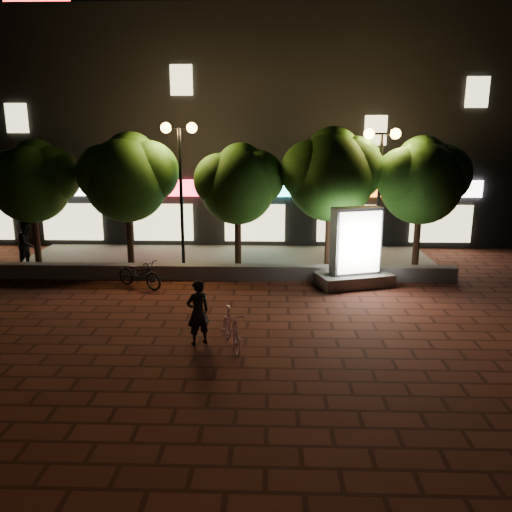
{
  "coord_description": "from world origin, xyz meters",
  "views": [
    {
      "loc": [
        1.73,
        -12.84,
        4.95
      ],
      "look_at": [
        1.28,
        1.5,
        1.44
      ],
      "focal_mm": 35.74,
      "sensor_mm": 36.0,
      "label": 1
    }
  ],
  "objects_px": {
    "tree_right": "(332,172)",
    "street_lamp_right": "(381,163)",
    "pedestrian": "(28,244)",
    "ad_kiosk": "(355,254)",
    "tree_mid": "(239,181)",
    "scooter_parked": "(140,274)",
    "tree_left": "(128,175)",
    "rider": "(198,312)",
    "street_lamp_left": "(180,159)",
    "scooter_pink": "(231,329)",
    "tree_far_left": "(32,179)",
    "tree_far_right": "(422,178)"
  },
  "relations": [
    {
      "from": "street_lamp_right",
      "to": "rider",
      "type": "height_order",
      "value": "street_lamp_right"
    },
    {
      "from": "tree_far_right",
      "to": "street_lamp_right",
      "type": "height_order",
      "value": "street_lamp_right"
    },
    {
      "from": "scooter_pink",
      "to": "pedestrian",
      "type": "height_order",
      "value": "pedestrian"
    },
    {
      "from": "street_lamp_right",
      "to": "rider",
      "type": "bearing_deg",
      "value": -129.28
    },
    {
      "from": "tree_mid",
      "to": "rider",
      "type": "bearing_deg",
      "value": -94.46
    },
    {
      "from": "tree_right",
      "to": "scooter_pink",
      "type": "xyz_separation_m",
      "value": [
        -3.05,
        -7.21,
        -3.09
      ]
    },
    {
      "from": "tree_mid",
      "to": "ad_kiosk",
      "type": "xyz_separation_m",
      "value": [
        3.92,
        -2.05,
        -2.17
      ]
    },
    {
      "from": "tree_mid",
      "to": "rider",
      "type": "height_order",
      "value": "tree_mid"
    },
    {
      "from": "tree_right",
      "to": "ad_kiosk",
      "type": "distance_m",
      "value": 3.3
    },
    {
      "from": "scooter_pink",
      "to": "pedestrian",
      "type": "xyz_separation_m",
      "value": [
        -8.03,
        6.9,
        0.47
      ]
    },
    {
      "from": "tree_far_right",
      "to": "scooter_parked",
      "type": "height_order",
      "value": "tree_far_right"
    },
    {
      "from": "street_lamp_left",
      "to": "scooter_pink",
      "type": "bearing_deg",
      "value": -71.62
    },
    {
      "from": "pedestrian",
      "to": "ad_kiosk",
      "type": "bearing_deg",
      "value": -83.73
    },
    {
      "from": "tree_mid",
      "to": "ad_kiosk",
      "type": "relative_size",
      "value": 1.7
    },
    {
      "from": "pedestrian",
      "to": "street_lamp_right",
      "type": "bearing_deg",
      "value": -75.04
    },
    {
      "from": "tree_left",
      "to": "scooter_pink",
      "type": "bearing_deg",
      "value": -59.46
    },
    {
      "from": "scooter_pink",
      "to": "ad_kiosk",
      "type": "bearing_deg",
      "value": 36.33
    },
    {
      "from": "tree_far_left",
      "to": "street_lamp_left",
      "type": "height_order",
      "value": "street_lamp_left"
    },
    {
      "from": "tree_right",
      "to": "tree_far_right",
      "type": "height_order",
      "value": "tree_right"
    },
    {
      "from": "tree_right",
      "to": "rider",
      "type": "distance_m",
      "value": 8.44
    },
    {
      "from": "tree_right",
      "to": "pedestrian",
      "type": "distance_m",
      "value": 11.39
    },
    {
      "from": "street_lamp_left",
      "to": "tree_left",
      "type": "bearing_deg",
      "value": 172.3
    },
    {
      "from": "tree_mid",
      "to": "tree_far_right",
      "type": "bearing_deg",
      "value": 0.0
    },
    {
      "from": "tree_far_left",
      "to": "street_lamp_right",
      "type": "relative_size",
      "value": 0.93
    },
    {
      "from": "tree_left",
      "to": "tree_far_right",
      "type": "xyz_separation_m",
      "value": [
        10.5,
        -0.0,
        -0.08
      ]
    },
    {
      "from": "tree_left",
      "to": "scooter_parked",
      "type": "bearing_deg",
      "value": -70.35
    },
    {
      "from": "tree_left",
      "to": "tree_far_right",
      "type": "relative_size",
      "value": 1.03
    },
    {
      "from": "ad_kiosk",
      "to": "scooter_pink",
      "type": "height_order",
      "value": "ad_kiosk"
    },
    {
      "from": "tree_right",
      "to": "street_lamp_left",
      "type": "xyz_separation_m",
      "value": [
        -5.36,
        -0.26,
        0.46
      ]
    },
    {
      "from": "street_lamp_right",
      "to": "tree_far_left",
      "type": "bearing_deg",
      "value": 178.79
    },
    {
      "from": "tree_far_right",
      "to": "ad_kiosk",
      "type": "bearing_deg",
      "value": -141.55
    },
    {
      "from": "tree_far_right",
      "to": "scooter_pink",
      "type": "distance_m",
      "value": 9.97
    },
    {
      "from": "tree_right",
      "to": "tree_left",
      "type": "bearing_deg",
      "value": -180.0
    },
    {
      "from": "street_lamp_right",
      "to": "street_lamp_left",
      "type": "bearing_deg",
      "value": 180.0
    },
    {
      "from": "tree_far_left",
      "to": "pedestrian",
      "type": "distance_m",
      "value": 2.38
    },
    {
      "from": "tree_right",
      "to": "tree_far_left",
      "type": "bearing_deg",
      "value": -180.0
    },
    {
      "from": "pedestrian",
      "to": "scooter_pink",
      "type": "bearing_deg",
      "value": -115.91
    },
    {
      "from": "tree_mid",
      "to": "pedestrian",
      "type": "xyz_separation_m",
      "value": [
        -7.77,
        -0.31,
        -2.27
      ]
    },
    {
      "from": "tree_mid",
      "to": "tree_left",
      "type": "bearing_deg",
      "value": 180.0
    },
    {
      "from": "pedestrian",
      "to": "tree_far_left",
      "type": "bearing_deg",
      "value": -26.53
    },
    {
      "from": "scooter_pink",
      "to": "tree_mid",
      "type": "bearing_deg",
      "value": 73.73
    },
    {
      "from": "tree_left",
      "to": "rider",
      "type": "xyz_separation_m",
      "value": [
        3.45,
        -6.98,
        -2.65
      ]
    },
    {
      "from": "scooter_pink",
      "to": "scooter_parked",
      "type": "distance_m",
      "value": 5.76
    },
    {
      "from": "tree_mid",
      "to": "street_lamp_left",
      "type": "relative_size",
      "value": 0.87
    },
    {
      "from": "street_lamp_left",
      "to": "pedestrian",
      "type": "height_order",
      "value": "street_lamp_left"
    },
    {
      "from": "tree_mid",
      "to": "scooter_parked",
      "type": "relative_size",
      "value": 2.53
    },
    {
      "from": "tree_right",
      "to": "street_lamp_right",
      "type": "distance_m",
      "value": 1.7
    },
    {
      "from": "tree_far_left",
      "to": "scooter_pink",
      "type": "xyz_separation_m",
      "value": [
        7.76,
        -7.21,
        -2.81
      ]
    },
    {
      "from": "tree_left",
      "to": "street_lamp_right",
      "type": "relative_size",
      "value": 0.98
    },
    {
      "from": "tree_far_left",
      "to": "tree_far_right",
      "type": "distance_m",
      "value": 14.0
    }
  ]
}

